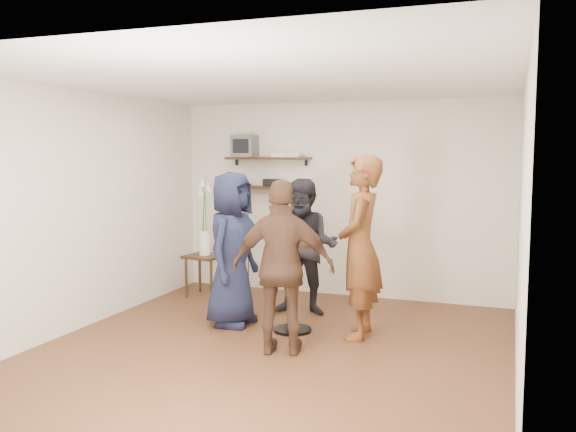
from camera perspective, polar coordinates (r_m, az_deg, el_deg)
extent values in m
cube|color=#472817|center=(6.13, -1.57, -12.59)|extent=(4.50, 5.00, 0.04)
cube|color=white|center=(5.85, -1.64, 12.72)|extent=(4.50, 5.00, 0.04)
cube|color=beige|center=(8.23, 4.96, 1.55)|extent=(4.50, 0.04, 2.60)
cube|color=beige|center=(3.66, -16.56, -4.25)|extent=(4.50, 0.04, 2.60)
cube|color=beige|center=(7.01, -19.08, 0.48)|extent=(0.04, 5.00, 2.60)
cube|color=beige|center=(5.43, 21.22, -1.13)|extent=(0.04, 5.00, 2.60)
cube|color=black|center=(8.39, -1.90, 5.42)|extent=(1.20, 0.25, 0.04)
cube|color=black|center=(8.40, -1.89, 2.69)|extent=(1.20, 0.25, 0.04)
cube|color=#59595B|center=(8.52, -4.03, 6.54)|extent=(0.32, 0.30, 0.30)
cube|color=silver|center=(8.28, -0.04, 5.74)|extent=(0.40, 0.24, 0.06)
cube|color=black|center=(8.38, -1.58, 3.14)|extent=(0.22, 0.10, 0.10)
cube|color=black|center=(8.62, -4.41, 2.97)|extent=(0.30, 0.05, 0.03)
cube|color=black|center=(8.28, -7.77, -3.74)|extent=(0.52, 0.52, 0.04)
cylinder|color=black|center=(8.26, -9.50, -5.77)|extent=(0.04, 0.04, 0.52)
cylinder|color=black|center=(8.09, -7.19, -5.99)|extent=(0.04, 0.04, 0.52)
cylinder|color=black|center=(8.58, -8.26, -5.31)|extent=(0.04, 0.04, 0.52)
cylinder|color=black|center=(8.41, -6.01, -5.51)|extent=(0.04, 0.04, 0.52)
cylinder|color=white|center=(8.25, -7.79, -2.50)|extent=(0.15, 0.15, 0.33)
cylinder|color=#347722|center=(8.22, -7.94, -0.21)|extent=(0.01, 0.08, 0.60)
cone|color=white|center=(8.21, -8.22, 2.33)|extent=(0.08, 0.09, 0.13)
cylinder|color=#347722|center=(8.21, -7.70, 0.02)|extent=(0.04, 0.06, 0.66)
cone|color=white|center=(8.18, -7.48, 2.78)|extent=(0.12, 0.13, 0.14)
cylinder|color=#347722|center=(8.19, -7.87, 0.23)|extent=(0.11, 0.09, 0.72)
cone|color=white|center=(8.13, -8.02, 3.22)|extent=(0.14, 0.13, 0.14)
cylinder|color=black|center=(6.51, 0.44, -2.61)|extent=(0.54, 0.54, 0.04)
cylinder|color=black|center=(6.60, 0.43, -6.69)|extent=(0.07, 0.07, 0.91)
cylinder|color=black|center=(6.72, 0.43, -10.59)|extent=(0.41, 0.41, 0.03)
cylinder|color=silver|center=(6.50, -0.09, -2.43)|extent=(0.06, 0.06, 0.00)
cylinder|color=silver|center=(6.49, -0.09, -2.03)|extent=(0.01, 0.01, 0.09)
cylinder|color=silver|center=(6.48, -0.09, -1.16)|extent=(0.07, 0.07, 0.11)
cylinder|color=tan|center=(6.48, -0.09, -1.36)|extent=(0.06, 0.06, 0.06)
cylinder|color=silver|center=(6.45, 0.90, -2.49)|extent=(0.05, 0.05, 0.00)
cylinder|color=silver|center=(6.45, 0.90, -2.12)|extent=(0.01, 0.01, 0.08)
cylinder|color=silver|center=(6.43, 0.90, -1.32)|extent=(0.06, 0.06, 0.10)
cylinder|color=tan|center=(6.44, 0.90, -1.50)|extent=(0.06, 0.06, 0.05)
cylinder|color=silver|center=(6.57, 0.35, -2.33)|extent=(0.06, 0.06, 0.00)
cylinder|color=silver|center=(6.57, 0.35, -1.90)|extent=(0.01, 0.01, 0.10)
cylinder|color=silver|center=(6.55, 0.35, -0.98)|extent=(0.07, 0.07, 0.12)
cylinder|color=tan|center=(6.56, 0.35, -1.19)|extent=(0.07, 0.07, 0.06)
cylinder|color=silver|center=(6.51, 0.72, -2.41)|extent=(0.06, 0.06, 0.00)
cylinder|color=silver|center=(6.50, 0.72, -2.02)|extent=(0.01, 0.01, 0.09)
cylinder|color=silver|center=(6.49, 0.73, -1.17)|extent=(0.07, 0.07, 0.11)
cylinder|color=tan|center=(6.49, 0.72, -1.37)|extent=(0.06, 0.06, 0.06)
imported|color=#B2141B|center=(6.37, 6.78, -2.91)|extent=(0.52, 0.73, 1.91)
imported|color=black|center=(7.24, 1.67, -2.93)|extent=(0.86, 0.71, 1.62)
imported|color=black|center=(6.82, -5.28, -3.09)|extent=(0.56, 0.85, 1.72)
imported|color=#4B2F20|center=(5.82, -0.47, -4.84)|extent=(1.05, 0.62, 1.68)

